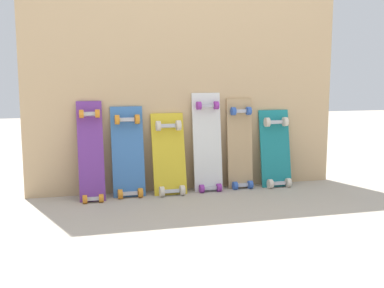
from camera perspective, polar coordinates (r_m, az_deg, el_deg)
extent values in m
plane|color=#A89E8E|center=(3.31, -0.31, -5.59)|extent=(12.00, 12.00, 0.00)
cube|color=tan|center=(3.28, -0.63, 10.31)|extent=(2.18, 0.04, 1.82)
cube|color=#6B338C|center=(3.11, -12.08, -1.48)|extent=(0.16, 0.20, 0.70)
cube|color=#B7B7BF|center=(3.07, -11.84, -6.48)|extent=(0.07, 0.04, 0.03)
cube|color=#B7B7BF|center=(3.12, -12.27, 3.53)|extent=(0.07, 0.04, 0.03)
cylinder|color=orange|center=(3.05, -12.78, -6.52)|extent=(0.03, 0.05, 0.05)
cylinder|color=orange|center=(3.05, -10.88, -6.44)|extent=(0.03, 0.05, 0.05)
cylinder|color=orange|center=(3.10, -13.19, 3.55)|extent=(0.03, 0.05, 0.05)
cylinder|color=orange|center=(3.10, -11.33, 3.62)|extent=(0.03, 0.05, 0.05)
cube|color=#386BAD|center=(3.16, -7.72, -1.50)|extent=(0.21, 0.14, 0.66)
cube|color=#B7B7BF|center=(3.14, -7.47, -5.92)|extent=(0.10, 0.04, 0.03)
cube|color=#B7B7BF|center=(3.15, -7.86, 2.92)|extent=(0.10, 0.04, 0.03)
cylinder|color=orange|center=(3.11, -8.64, -6.00)|extent=(0.03, 0.06, 0.06)
cylinder|color=orange|center=(3.13, -6.23, -5.87)|extent=(0.03, 0.06, 0.06)
cylinder|color=orange|center=(3.12, -9.02, 2.91)|extent=(0.03, 0.06, 0.06)
cylinder|color=orange|center=(3.14, -6.63, 2.99)|extent=(0.03, 0.06, 0.06)
cube|color=gold|center=(3.20, -2.79, -1.77)|extent=(0.22, 0.16, 0.60)
cube|color=#B7B7BF|center=(3.17, -2.47, -5.69)|extent=(0.10, 0.04, 0.03)
cube|color=#B7B7BF|center=(3.19, -2.93, 2.19)|extent=(0.10, 0.04, 0.03)
cylinder|color=beige|center=(3.14, -3.65, -5.76)|extent=(0.03, 0.07, 0.07)
cylinder|color=beige|center=(3.17, -1.18, -5.61)|extent=(0.03, 0.07, 0.07)
cylinder|color=beige|center=(3.16, -4.09, 2.19)|extent=(0.03, 0.07, 0.07)
cylinder|color=beige|center=(3.19, -1.65, 2.27)|extent=(0.03, 0.07, 0.07)
cube|color=silver|center=(3.28, 1.85, -0.34)|extent=(0.20, 0.12, 0.74)
cube|color=#B7B7BF|center=(3.27, 2.15, -5.31)|extent=(0.09, 0.04, 0.03)
cube|color=#B7B7BF|center=(3.26, 1.80, 4.64)|extent=(0.09, 0.04, 0.03)
cylinder|color=purple|center=(3.24, 1.18, -5.41)|extent=(0.03, 0.06, 0.06)
cylinder|color=purple|center=(3.27, 3.28, -5.27)|extent=(0.03, 0.06, 0.06)
cylinder|color=purple|center=(3.22, 0.83, 4.65)|extent=(0.03, 0.06, 0.06)
cylinder|color=purple|center=(3.26, 2.94, 4.68)|extent=(0.03, 0.06, 0.06)
cube|color=tan|center=(3.37, 5.77, -0.48)|extent=(0.18, 0.09, 0.70)
cube|color=#B7B7BF|center=(3.37, 6.02, -4.92)|extent=(0.08, 0.04, 0.03)
cube|color=#B7B7BF|center=(3.34, 5.82, 3.96)|extent=(0.08, 0.04, 0.03)
cylinder|color=#3359B2|center=(3.33, 5.21, -5.02)|extent=(0.03, 0.06, 0.06)
cylinder|color=#3359B2|center=(3.37, 7.04, -4.89)|extent=(0.03, 0.06, 0.06)
cylinder|color=#3359B2|center=(3.31, 5.00, 3.96)|extent=(0.03, 0.06, 0.06)
cylinder|color=#3359B2|center=(3.35, 6.85, 3.98)|extent=(0.03, 0.06, 0.06)
cube|color=#197A7F|center=(3.46, 9.99, -1.04)|extent=(0.23, 0.13, 0.61)
cube|color=#B7B7BF|center=(3.44, 10.35, -4.67)|extent=(0.10, 0.04, 0.03)
cube|color=#B7B7BF|center=(3.44, 9.98, 2.61)|extent=(0.10, 0.04, 0.03)
cylinder|color=beige|center=(3.40, 9.41, -4.76)|extent=(0.03, 0.07, 0.07)
cylinder|color=beige|center=(3.46, 11.53, -4.59)|extent=(0.03, 0.07, 0.07)
cylinder|color=beige|center=(3.40, 9.03, 2.61)|extent=(0.03, 0.07, 0.07)
cylinder|color=beige|center=(3.46, 11.15, 2.65)|extent=(0.03, 0.07, 0.07)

